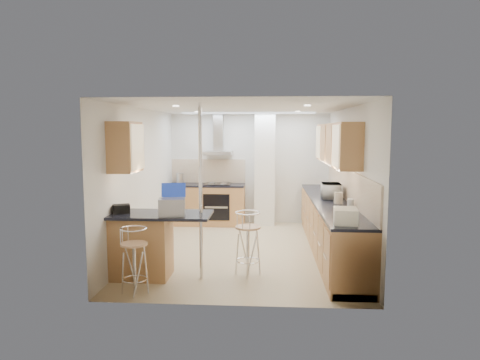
# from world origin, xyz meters

# --- Properties ---
(ground) EXTENTS (4.80, 4.80, 0.00)m
(ground) POSITION_xyz_m (0.00, 0.00, 0.00)
(ground) COLOR tan
(ground) RESTS_ON ground
(room_shell) EXTENTS (3.64, 4.84, 2.51)m
(room_shell) POSITION_xyz_m (0.32, 0.38, 1.54)
(room_shell) COLOR silver
(room_shell) RESTS_ON ground
(right_counter) EXTENTS (0.63, 4.40, 0.92)m
(right_counter) POSITION_xyz_m (1.50, 0.00, 0.46)
(right_counter) COLOR #B58348
(right_counter) RESTS_ON ground
(back_counter) EXTENTS (1.70, 0.63, 0.92)m
(back_counter) POSITION_xyz_m (-0.95, 2.10, 0.46)
(back_counter) COLOR #B58348
(back_counter) RESTS_ON ground
(peninsula) EXTENTS (1.47, 0.72, 0.94)m
(peninsula) POSITION_xyz_m (-1.12, -1.45, 0.48)
(peninsula) COLOR #B58348
(peninsula) RESTS_ON ground
(microwave) EXTENTS (0.34, 0.49, 0.27)m
(microwave) POSITION_xyz_m (1.54, 0.21, 1.05)
(microwave) COLOR white
(microwave) RESTS_ON right_counter
(laptop) EXTENTS (0.39, 0.32, 0.24)m
(laptop) POSITION_xyz_m (-0.91, -1.61, 1.06)
(laptop) COLOR gray
(laptop) RESTS_ON peninsula
(bag) EXTENTS (0.28, 0.24, 0.13)m
(bag) POSITION_xyz_m (-1.67, -1.48, 1.00)
(bag) COLOR black
(bag) RESTS_ON peninsula
(bar_stool_near) EXTENTS (0.43, 0.43, 0.88)m
(bar_stool_near) POSITION_xyz_m (-1.30, -2.10, 0.44)
(bar_stool_near) COLOR tan
(bar_stool_near) RESTS_ON ground
(bar_stool_end) EXTENTS (0.51, 0.51, 0.95)m
(bar_stool_end) POSITION_xyz_m (0.13, -1.27, 0.48)
(bar_stool_end) COLOR tan
(bar_stool_end) RESTS_ON ground
(jar_a) EXTENTS (0.15, 0.15, 0.19)m
(jar_a) POSITION_xyz_m (1.53, 0.45, 1.02)
(jar_a) COLOR white
(jar_a) RESTS_ON right_counter
(jar_b) EXTENTS (0.14, 0.14, 0.15)m
(jar_b) POSITION_xyz_m (1.58, 0.40, 1.00)
(jar_b) COLOR white
(jar_b) RESTS_ON right_counter
(jar_c) EXTENTS (0.17, 0.17, 0.19)m
(jar_c) POSITION_xyz_m (1.58, -0.32, 1.01)
(jar_c) COLOR #B2A58E
(jar_c) RESTS_ON right_counter
(jar_d) EXTENTS (0.11, 0.11, 0.15)m
(jar_d) POSITION_xyz_m (1.69, -0.78, 0.99)
(jar_d) COLOR white
(jar_d) RESTS_ON right_counter
(bread_bin) EXTENTS (0.34, 0.40, 0.20)m
(bread_bin) POSITION_xyz_m (1.42, -1.86, 1.02)
(bread_bin) COLOR white
(bread_bin) RESTS_ON right_counter
(kettle) EXTENTS (0.16, 0.16, 0.24)m
(kettle) POSITION_xyz_m (-1.57, 2.14, 1.04)
(kettle) COLOR #B5B7BA
(kettle) RESTS_ON back_counter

